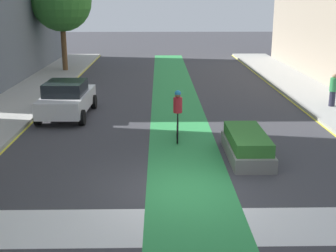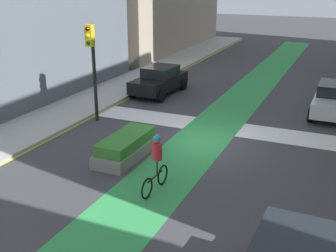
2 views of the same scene
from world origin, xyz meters
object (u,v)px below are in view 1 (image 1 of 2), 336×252
Objects in this scene: car_white_left_far at (67,99)px; pedestrian_sidewalk_right_b at (333,90)px; cyclist_in_lane at (178,114)px; median_planter at (247,145)px; street_tree_far at (61,1)px.

pedestrian_sidewalk_right_b is (12.04, 1.10, 0.12)m from car_white_left_far.
cyclist_in_lane is (4.67, -3.49, 0.17)m from car_white_left_far.
car_white_left_far is 2.78× the size of pedestrian_sidewalk_right_b.
pedestrian_sidewalk_right_b is at bearing 51.52° from median_planter.
cyclist_in_lane is at bearing -36.76° from car_white_left_far.
street_tree_far reaches higher than pedestrian_sidewalk_right_b.
street_tree_far reaches higher than cyclist_in_lane.
median_planter is (6.84, -5.44, -0.40)m from car_white_left_far.
median_planter is (9.41, -17.95, -4.41)m from street_tree_far.
street_tree_far is (-7.24, 16.00, 3.84)m from cyclist_in_lane.
cyclist_in_lane is 1.22× the size of pedestrian_sidewalk_right_b.
car_white_left_far is 12.09m from pedestrian_sidewalk_right_b.
median_planter is at bearing -41.94° from cyclist_in_lane.
cyclist_in_lane is at bearing -65.65° from street_tree_far.
car_white_left_far is 0.63× the size of street_tree_far.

